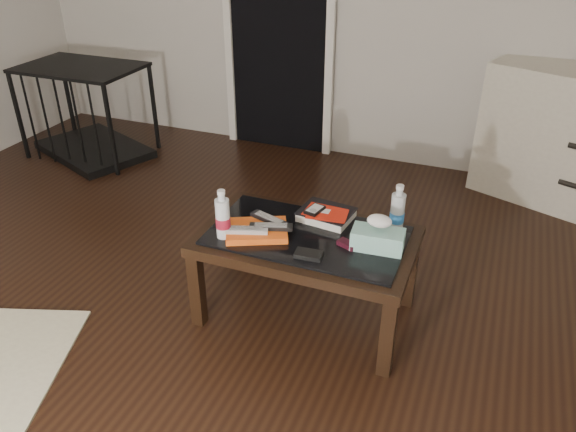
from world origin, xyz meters
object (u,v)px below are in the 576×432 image
coffee_table (307,246)px  pet_crate (90,126)px  water_bottle_left (223,214)px  textbook (326,215)px  tissue_box (378,239)px  water_bottle_right (398,208)px

coffee_table → pet_crate: pet_crate is taller
water_bottle_left → pet_crate: bearing=143.6°
textbook → tissue_box: 0.34m
textbook → tissue_box: tissue_box is taller
water_bottle_right → tissue_box: (-0.05, -0.18, -0.07)m
textbook → pet_crate: bearing=161.8°
pet_crate → water_bottle_left: size_ratio=4.46×
tissue_box → textbook: bearing=146.0°
coffee_table → water_bottle_left: bearing=-156.2°
coffee_table → tissue_box: tissue_box is taller
tissue_box → water_bottle_right: bearing=71.4°
textbook → water_bottle_left: size_ratio=1.05×
pet_crate → tissue_box: size_ratio=4.62×
coffee_table → water_bottle_right: size_ratio=4.20×
water_bottle_left → water_bottle_right: (0.73, 0.34, 0.00)m
pet_crate → tissue_box: (2.63, -1.28, 0.28)m
pet_crate → textbook: (2.34, -1.11, 0.25)m
textbook → water_bottle_left: water_bottle_left is taller
water_bottle_left → tissue_box: bearing=13.2°
textbook → water_bottle_right: bearing=9.2°
coffee_table → water_bottle_right: water_bottle_right is taller
textbook → tissue_box: bearing=-22.4°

